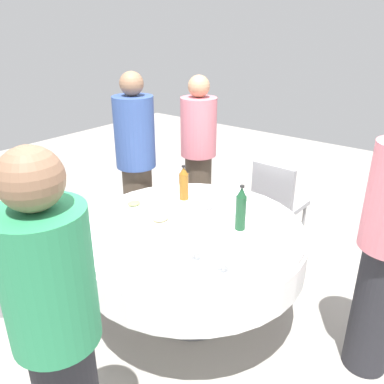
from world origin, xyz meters
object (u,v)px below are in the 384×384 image
at_px(plate_outer, 160,220).
at_px(person_near, 136,164).
at_px(bottle_dark_green_south, 241,209).
at_px(plate_left, 134,205).
at_px(wine_glass_front, 209,198).
at_px(wine_glass_east, 196,246).
at_px(chair_west, 34,245).
at_px(person_south, 58,335).
at_px(bottle_amber_inner, 184,184).
at_px(wine_glass_west, 224,257).
at_px(dining_table, 192,244).
at_px(bottle_clear_near, 239,201).
at_px(person_east, 198,155).
at_px(chair_rear, 277,199).

distance_m(plate_outer, person_near, 0.90).
height_order(bottle_dark_green_south, plate_left, bottle_dark_green_south).
bearing_deg(wine_glass_front, wine_glass_east, -150.35).
bearing_deg(chair_west, person_south, -148.39).
xyz_separation_m(wine_glass_east, wine_glass_front, (0.55, 0.31, 0.01)).
bearing_deg(bottle_amber_inner, wine_glass_west, -128.37).
xyz_separation_m(dining_table, bottle_clear_near, (0.28, -0.18, 0.28)).
bearing_deg(person_east, chair_west, -132.28).
xyz_separation_m(bottle_clear_near, chair_rear, (0.90, 0.14, -0.35)).
bearing_deg(chair_rear, bottle_amber_inner, -109.87).
height_order(person_south, person_east, person_south).
distance_m(wine_glass_east, person_near, 1.42).
distance_m(dining_table, wine_glass_front, 0.35).
distance_m(bottle_amber_inner, person_south, 1.62).
distance_m(bottle_clear_near, plate_left, 0.78).
xyz_separation_m(bottle_clear_near, person_east, (0.78, 0.94, -0.06)).
xyz_separation_m(dining_table, person_east, (1.06, 0.76, 0.22)).
bearing_deg(bottle_dark_green_south, chair_west, 122.10).
bearing_deg(chair_west, wine_glass_east, -109.04).
relative_size(wine_glass_west, chair_west, 0.16).
relative_size(wine_glass_front, plate_left, 0.72).
distance_m(bottle_amber_inner, chair_west, 1.17).
relative_size(person_south, chair_west, 1.87).
bearing_deg(chair_west, person_near, -33.82).
bearing_deg(plate_outer, wine_glass_front, -26.80).
height_order(bottle_clear_near, plate_left, bottle_clear_near).
height_order(wine_glass_front, chair_west, wine_glass_front).
bearing_deg(wine_glass_front, wine_glass_west, -138.05).
bearing_deg(wine_glass_west, wine_glass_front, 41.95).
relative_size(person_near, person_south, 1.00).
relative_size(bottle_amber_inner, plate_left, 1.27).
xyz_separation_m(wine_glass_west, person_near, (0.73, 1.40, 0.02)).
xyz_separation_m(wine_glass_east, person_east, (1.38, 1.04, -0.03)).
relative_size(wine_glass_east, person_east, 0.09).
xyz_separation_m(wine_glass_west, chair_rear, (1.50, 0.42, -0.32)).
height_order(dining_table, wine_glass_west, wine_glass_west).
bearing_deg(wine_glass_east, wine_glass_west, -90.96).
relative_size(bottle_amber_inner, bottle_dark_green_south, 0.88).
bearing_deg(chair_rear, wine_glass_front, -92.64).
bearing_deg(person_near, bottle_amber_inner, -76.48).
relative_size(plate_outer, plate_left, 1.18).
distance_m(wine_glass_front, chair_west, 1.30).
bearing_deg(chair_west, wine_glass_front, -79.92).
bearing_deg(wine_glass_front, plate_left, 119.51).
bearing_deg(bottle_clear_near, plate_outer, 134.39).
xyz_separation_m(wine_glass_front, wine_glass_west, (-0.56, -0.50, -0.01)).
xyz_separation_m(bottle_amber_inner, bottle_dark_green_south, (-0.14, -0.59, 0.02)).
distance_m(plate_outer, person_east, 1.28).
relative_size(dining_table, bottle_dark_green_south, 4.93).
bearing_deg(bottle_dark_green_south, plate_outer, 117.56).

